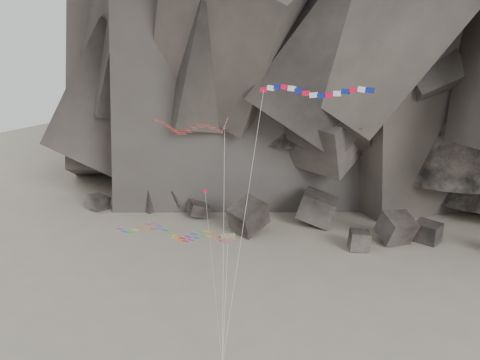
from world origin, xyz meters
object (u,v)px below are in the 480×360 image
(delta_kite, at_px, (184,126))
(parafoil_kite, at_px, (166,231))
(banner_kite, at_px, (314,92))
(pennant_kite, at_px, (208,227))

(delta_kite, relative_size, parafoil_kite, 1.42)
(banner_kite, relative_size, pennant_kite, 1.90)
(banner_kite, distance_m, pennant_kite, 18.76)
(pennant_kite, bearing_deg, parafoil_kite, -139.38)
(parafoil_kite, xyz_separation_m, pennant_kite, (3.64, 3.12, -0.13))
(banner_kite, xyz_separation_m, parafoil_kite, (-14.51, -5.43, -14.98))
(parafoil_kite, bearing_deg, banner_kite, 6.47)
(delta_kite, xyz_separation_m, parafoil_kite, (0.07, -5.19, -10.77))
(delta_kite, xyz_separation_m, pennant_kite, (3.71, -2.07, -10.90))
(parafoil_kite, distance_m, pennant_kite, 4.79)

